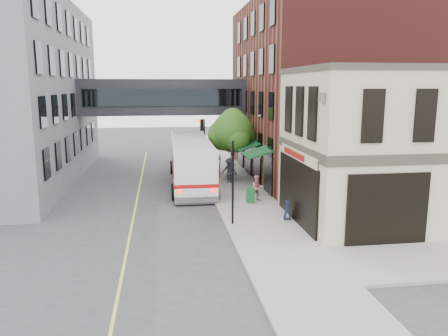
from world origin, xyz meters
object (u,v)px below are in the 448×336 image
object	(u,v)px
pedestrian_b	(257,188)
newspaper_box	(251,195)
pedestrian_a	(232,168)
sandwich_board	(287,210)
pedestrian_c	(229,170)
bus	(191,159)

from	to	relation	value
pedestrian_b	newspaper_box	bearing A→B (deg)	-140.83
pedestrian_a	sandwich_board	distance (m)	10.62
pedestrian_a	pedestrian_b	distance (m)	6.39
pedestrian_c	sandwich_board	distance (m)	9.80
pedestrian_a	pedestrian_b	size ratio (longest dim) A/B	1.14
sandwich_board	pedestrian_c	bearing A→B (deg)	114.56
pedestrian_c	pedestrian_a	bearing A→B (deg)	93.90
bus	pedestrian_c	world-z (taller)	bus
pedestrian_a	sandwich_board	size ratio (longest dim) A/B	1.88
pedestrian_b	sandwich_board	bearing A→B (deg)	-81.45
newspaper_box	sandwich_board	bearing A→B (deg)	-68.87
bus	sandwich_board	size ratio (longest dim) A/B	12.70
bus	sandwich_board	distance (m)	11.30
pedestrian_b	newspaper_box	world-z (taller)	pedestrian_b
pedestrian_c	sandwich_board	bearing A→B (deg)	-55.66
bus	pedestrian_b	world-z (taller)	bus
pedestrian_c	sandwich_board	xyz separation A→B (m)	(1.76, -9.63, -0.44)
newspaper_box	sandwich_board	world-z (taller)	sandwich_board
pedestrian_a	newspaper_box	size ratio (longest dim) A/B	2.00
bus	newspaper_box	world-z (taller)	bus
pedestrian_b	sandwich_board	distance (m)	4.25
pedestrian_b	sandwich_board	xyz separation A→B (m)	(0.79, -4.16, -0.32)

